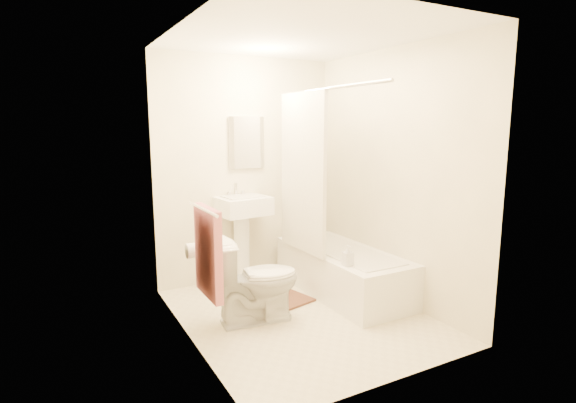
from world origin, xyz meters
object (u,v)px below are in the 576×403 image
bath_mat (274,302)px  soap_bottle (348,256)px  toilet (256,280)px  bathtub (342,271)px  sink (243,236)px

bath_mat → soap_bottle: size_ratio=3.50×
soap_bottle → bath_mat: bearing=133.6°
toilet → bathtub: toilet is taller
bathtub → soap_bottle: 0.59m
toilet → bathtub: size_ratio=0.48×
toilet → soap_bottle: toilet is taller
bathtub → soap_bottle: soap_bottle is taller
toilet → bath_mat: 0.55m
bath_mat → bathtub: bearing=-6.0°
toilet → bathtub: (1.05, 0.20, -0.15)m
sink → bath_mat: size_ratio=1.56×
sink → soap_bottle: sink is taller
bathtub → soap_bottle: size_ratio=8.34×
bathtub → bath_mat: 0.77m
sink → bathtub: size_ratio=0.65×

